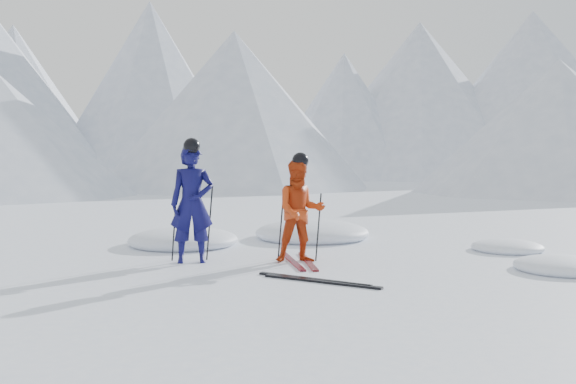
{
  "coord_description": "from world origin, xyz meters",
  "views": [
    {
      "loc": [
        -2.08,
        -9.23,
        1.61
      ],
      "look_at": [
        -1.76,
        0.5,
        1.1
      ],
      "focal_mm": 38.0,
      "sensor_mm": 36.0,
      "label": 1
    }
  ],
  "objects": [
    {
      "name": "skier_red",
      "position": [
        -1.58,
        0.29,
        0.81
      ],
      "size": [
        0.85,
        0.7,
        1.62
      ],
      "primitive_type": "imported",
      "rotation": [
        0.0,
        0.0,
        0.11
      ],
      "color": "#BE360F",
      "rests_on": "ground"
    },
    {
      "name": "ski_worn_right",
      "position": [
        -1.46,
        0.29,
        0.01
      ],
      "size": [
        0.21,
        1.7,
        0.03
      ],
      "primitive_type": "cube",
      "rotation": [
        0.0,
        0.0,
        0.07
      ],
      "color": "black",
      "rests_on": "ground"
    },
    {
      "name": "ski_worn_left",
      "position": [
        -1.7,
        0.29,
        0.01
      ],
      "size": [
        0.33,
        1.7,
        0.03
      ],
      "primitive_type": "cube",
      "rotation": [
        0.0,
        0.0,
        0.14
      ],
      "color": "black",
      "rests_on": "ground"
    },
    {
      "name": "pole_red_right",
      "position": [
        -1.28,
        0.44,
        0.54
      ],
      "size": [
        0.11,
        0.08,
        1.08
      ],
      "primitive_type": "cylinder",
      "rotation": [
        -0.05,
        0.08,
        0.0
      ],
      "color": "black",
      "rests_on": "ground"
    },
    {
      "name": "ski_loose_b",
      "position": [
        -1.38,
        -1.32,
        0.01
      ],
      "size": [
        1.48,
        0.99,
        0.03
      ],
      "primitive_type": "cube",
      "rotation": [
        0.0,
        0.0,
        1.01
      ],
      "color": "black",
      "rests_on": "ground"
    },
    {
      "name": "ground",
      "position": [
        0.0,
        0.0,
        0.0
      ],
      "size": [
        160.0,
        160.0,
        0.0
      ],
      "primitive_type": "plane",
      "color": "white",
      "rests_on": "ground"
    },
    {
      "name": "pole_blue_left",
      "position": [
        -3.58,
        0.49,
        0.62
      ],
      "size": [
        0.12,
        0.09,
        1.23
      ],
      "primitive_type": "cylinder",
      "rotation": [
        0.05,
        0.08,
        0.0
      ],
      "color": "black",
      "rests_on": "ground"
    },
    {
      "name": "pole_blue_right",
      "position": [
        -3.03,
        0.59,
        0.62
      ],
      "size": [
        0.12,
        0.07,
        1.23
      ],
      "primitive_type": "cylinder",
      "rotation": [
        -0.04,
        0.08,
        0.0
      ],
      "color": "black",
      "rests_on": "ground"
    },
    {
      "name": "ski_loose_a",
      "position": [
        -1.48,
        -1.17,
        0.01
      ],
      "size": [
        1.45,
        1.03,
        0.03
      ],
      "primitive_type": "cube",
      "rotation": [
        0.0,
        0.0,
        0.97
      ],
      "color": "black",
      "rests_on": "ground"
    },
    {
      "name": "snow_lumps",
      "position": [
        -1.46,
        2.41,
        0.0
      ],
      "size": [
        7.58,
        5.64,
        0.52
      ],
      "color": "white",
      "rests_on": "ground"
    },
    {
      "name": "pole_red_left",
      "position": [
        -1.88,
        0.54,
        0.54
      ],
      "size": [
        0.11,
        0.09,
        1.08
      ],
      "primitive_type": "cylinder",
      "rotation": [
        0.06,
        0.08,
        0.0
      ],
      "color": "black",
      "rests_on": "ground"
    },
    {
      "name": "skier_blue",
      "position": [
        -3.28,
        0.34,
        0.92
      ],
      "size": [
        0.73,
        0.53,
        1.85
      ],
      "primitive_type": "imported",
      "rotation": [
        0.0,
        0.0,
        0.13
      ],
      "color": "#0C0B44",
      "rests_on": "ground"
    },
    {
      "name": "mountain_range",
      "position": [
        5.71,
        35.31,
        6.72
      ],
      "size": [
        106.15,
        62.94,
        15.53
      ],
      "color": "#B2BCD1",
      "rests_on": "ground"
    }
  ]
}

